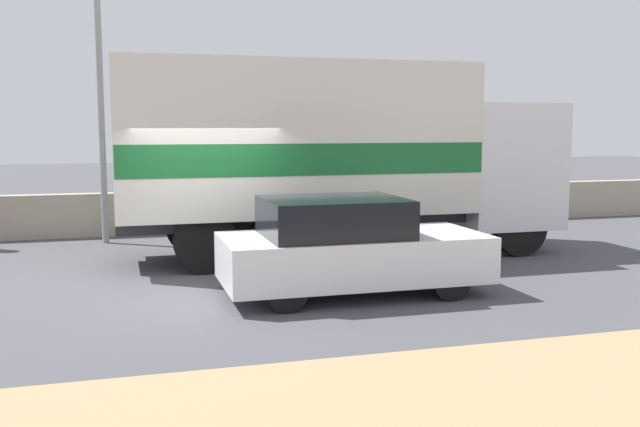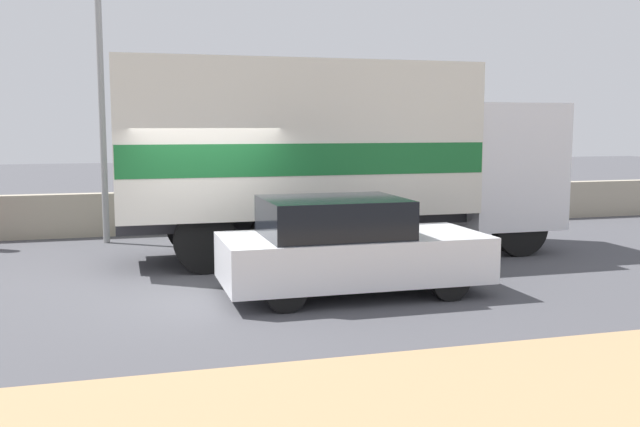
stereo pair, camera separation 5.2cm
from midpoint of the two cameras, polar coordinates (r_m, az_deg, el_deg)
ground_plane at (r=11.19m, az=-8.22°, el=-6.16°), size 80.00×80.00×0.00m
stone_wall_backdrop at (r=17.26m, az=-11.08°, el=0.12°), size 60.00×0.35×1.00m
street_lamp at (r=16.15m, az=-17.41°, el=13.39°), size 0.56×0.28×7.70m
box_truck at (r=13.81m, az=0.67°, el=5.09°), size 8.60×2.55×3.70m
car_hatchback at (r=10.76m, az=2.11°, el=-2.69°), size 3.97×1.80×1.47m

